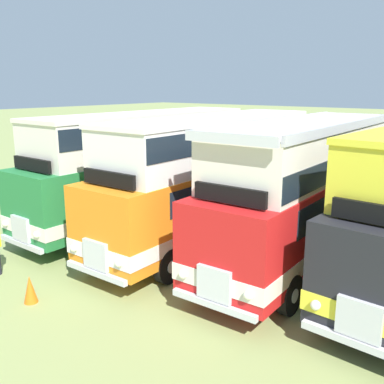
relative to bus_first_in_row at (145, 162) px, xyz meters
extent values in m
cube|color=#237538|center=(0.00, -0.12, -0.78)|extent=(2.59, 11.19, 2.30)
cube|color=silver|center=(0.00, -0.12, -1.38)|extent=(2.63, 11.23, 0.44)
cube|color=#19232D|center=(0.00, 0.28, -0.18)|extent=(2.60, 8.79, 0.76)
cube|color=#19232D|center=(0.05, -5.65, -0.13)|extent=(2.20, 0.12, 0.90)
cube|color=silver|center=(0.05, -5.76, -1.38)|extent=(0.90, 0.13, 0.80)
cube|color=silver|center=(0.05, -5.79, -1.88)|extent=(2.30, 0.16, 0.16)
sphere|color=#EAEACC|center=(0.95, -5.76, -1.38)|extent=(0.22, 0.22, 0.22)
sphere|color=#EAEACC|center=(-0.85, -5.78, -1.38)|extent=(0.22, 0.22, 0.22)
cube|color=silver|center=(0.00, 0.13, 1.12)|extent=(2.48, 10.29, 1.50)
cube|color=silver|center=(0.00, 0.13, 1.94)|extent=(2.54, 10.39, 0.14)
cube|color=#19232D|center=(0.00, 0.13, 1.42)|extent=(2.52, 10.19, 0.68)
cube|color=black|center=(0.04, -5.16, 0.62)|extent=(1.90, 0.14, 0.40)
cylinder|color=black|center=(1.18, -4.10, -1.96)|extent=(0.29, 1.04, 1.04)
cylinder|color=silver|center=(1.33, -4.10, -1.96)|extent=(0.02, 0.36, 0.36)
cylinder|color=black|center=(-1.12, -4.12, -1.96)|extent=(0.29, 1.04, 1.04)
cylinder|color=silver|center=(-1.27, -4.12, -1.96)|extent=(0.02, 0.36, 0.36)
cylinder|color=black|center=(1.12, 3.68, -1.96)|extent=(0.29, 1.04, 1.04)
cylinder|color=silver|center=(1.27, 3.68, -1.96)|extent=(0.02, 0.36, 0.36)
cylinder|color=black|center=(-1.18, 3.66, -1.96)|extent=(0.29, 1.04, 1.04)
cylinder|color=silver|center=(-1.33, 3.66, -1.96)|extent=(0.02, 0.36, 0.36)
cube|color=orange|center=(3.52, -0.19, -0.78)|extent=(2.80, 11.03, 2.30)
cube|color=white|center=(3.52, -0.19, -1.38)|extent=(2.85, 11.07, 0.44)
cube|color=#19232D|center=(3.51, 0.21, -0.18)|extent=(2.77, 8.63, 0.76)
cube|color=#19232D|center=(3.68, -5.61, -0.13)|extent=(2.20, 0.16, 0.90)
cube|color=silver|center=(3.68, -5.72, -1.38)|extent=(0.90, 0.15, 0.80)
cube|color=silver|center=(3.68, -5.75, -1.88)|extent=(2.30, 0.20, 0.16)
sphere|color=#EAEACC|center=(4.58, -5.71, -1.38)|extent=(0.22, 0.22, 0.22)
sphere|color=#EAEACC|center=(2.78, -5.76, -1.38)|extent=(0.22, 0.22, 0.22)
cube|color=white|center=(3.52, 0.06, 1.12)|extent=(2.68, 10.13, 1.50)
cube|color=white|center=(3.52, 0.06, 1.94)|extent=(2.74, 10.23, 0.14)
cube|color=#19232D|center=(3.52, 0.06, 1.42)|extent=(2.72, 10.03, 0.68)
cube|color=black|center=(3.66, -5.12, 0.62)|extent=(1.90, 0.17, 0.40)
cylinder|color=black|center=(4.78, -4.04, -1.96)|extent=(0.31, 1.05, 1.04)
cylinder|color=silver|center=(4.93, -4.04, -1.96)|extent=(0.03, 0.36, 0.36)
cylinder|color=black|center=(2.48, -4.10, -1.96)|extent=(0.31, 1.05, 1.04)
cylinder|color=silver|center=(2.33, -4.11, -1.96)|extent=(0.03, 0.36, 0.36)
cylinder|color=black|center=(4.57, 3.52, -1.96)|extent=(0.31, 1.05, 1.04)
cylinder|color=silver|center=(4.72, 3.53, -1.96)|extent=(0.03, 0.36, 0.36)
cylinder|color=black|center=(2.27, 3.46, -1.96)|extent=(0.31, 1.05, 1.04)
cylinder|color=silver|center=(2.12, 3.46, -1.96)|extent=(0.03, 0.36, 0.36)
cube|color=red|center=(7.05, -0.10, -0.78)|extent=(2.84, 10.16, 2.30)
cube|color=silver|center=(7.05, -0.10, -1.38)|extent=(2.88, 10.20, 0.44)
cube|color=#19232D|center=(7.03, 0.30, -0.18)|extent=(2.79, 7.76, 0.76)
cube|color=#19232D|center=(7.22, -5.07, -0.13)|extent=(2.20, 0.17, 0.90)
cube|color=silver|center=(7.22, -5.18, -1.38)|extent=(0.90, 0.15, 0.80)
cube|color=silver|center=(7.22, -5.21, -1.88)|extent=(2.30, 0.22, 0.16)
sphere|color=#EAEACC|center=(8.12, -5.16, -1.38)|extent=(0.22, 0.22, 0.22)
sphere|color=#EAEACC|center=(6.32, -5.22, -1.38)|extent=(0.22, 0.22, 0.22)
cube|color=silver|center=(7.04, 0.15, 1.12)|extent=(2.71, 9.26, 1.50)
cube|color=silver|center=(7.20, -4.63, 1.92)|extent=(2.40, 0.18, 0.24)
cube|color=silver|center=(6.90, 4.24, 1.92)|extent=(2.40, 0.18, 0.24)
cube|color=silver|center=(8.24, 0.19, 1.92)|extent=(0.41, 9.18, 0.24)
cube|color=silver|center=(5.84, 0.11, 1.92)|extent=(0.41, 9.18, 0.24)
cube|color=#19232D|center=(7.04, 0.15, 0.82)|extent=(2.74, 9.16, 0.64)
cube|color=black|center=(7.20, -4.58, 0.62)|extent=(1.90, 0.18, 0.40)
cylinder|color=black|center=(8.31, -3.50, -1.96)|extent=(0.31, 1.05, 1.04)
cylinder|color=silver|center=(8.46, -3.49, -1.96)|extent=(0.03, 0.36, 0.36)
cylinder|color=black|center=(6.01, -3.57, -1.96)|extent=(0.31, 1.05, 1.04)
cylinder|color=silver|center=(5.86, -3.58, -1.96)|extent=(0.03, 0.36, 0.36)
cylinder|color=black|center=(8.09, 3.18, -1.96)|extent=(0.31, 1.05, 1.04)
cylinder|color=silver|center=(8.24, 3.19, -1.96)|extent=(0.03, 0.36, 0.36)
cylinder|color=black|center=(5.79, 3.10, -1.96)|extent=(0.31, 1.05, 1.04)
cylinder|color=silver|center=(5.64, 3.10, -1.96)|extent=(0.03, 0.36, 0.36)
cube|color=#19232D|center=(10.36, -4.59, -0.13)|extent=(2.20, 0.19, 0.90)
cube|color=silver|center=(10.35, -4.70, -1.38)|extent=(0.90, 0.16, 0.80)
cube|color=silver|center=(10.35, -4.73, -1.88)|extent=(2.30, 0.24, 0.16)
sphere|color=#EAEACC|center=(9.45, -4.67, -1.38)|extent=(0.22, 0.22, 0.22)
cube|color=black|center=(10.38, -4.10, 0.62)|extent=(1.90, 0.20, 0.40)
cylinder|color=black|center=(9.27, -3.00, -1.96)|extent=(0.32, 1.05, 1.04)
cylinder|color=silver|center=(9.12, -3.00, -1.96)|extent=(0.04, 0.36, 0.36)
cone|color=orange|center=(2.75, -7.17, -2.11)|extent=(0.36, 0.36, 0.74)
cylinder|color=#8C704C|center=(-3.00, 11.37, -1.95)|extent=(0.08, 0.08, 1.05)
cylinder|color=#8C704C|center=(2.43, 11.37, -1.95)|extent=(0.08, 0.08, 1.05)
camera|label=1|loc=(12.60, -12.77, 3.07)|focal=41.03mm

